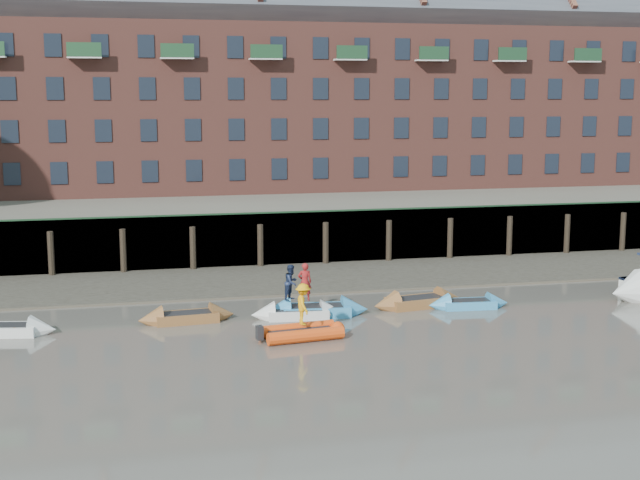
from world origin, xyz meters
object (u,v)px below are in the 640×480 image
object	(u,v)px
rowboat_2	(187,317)
rowboat_5	(418,302)
person_rower_a	(305,282)
rowboat_0	(4,330)
rib_tender	(305,332)
rowboat_4	(316,311)
rowboat_3	(298,313)
person_rib_crew	(303,304)
person_rower_b	(291,282)
rowboat_6	(468,304)

from	to	relation	value
rowboat_2	rowboat_5	world-z (taller)	rowboat_5
rowboat_2	person_rower_a	size ratio (longest dim) A/B	2.54
rowboat_0	rib_tender	xyz separation A→B (m)	(12.56, -3.39, 0.05)
rowboat_2	rib_tender	xyz separation A→B (m)	(4.71, -3.84, 0.05)
rowboat_2	rowboat_4	world-z (taller)	rowboat_4
rowboat_0	rowboat_3	world-z (taller)	rowboat_0
rowboat_4	rowboat_3	bearing A→B (deg)	-158.93
rowboat_2	person_rib_crew	bearing A→B (deg)	-43.99
person_rib_crew	rowboat_3	bearing A→B (deg)	-8.24
person_rower_a	person_rower_b	bearing A→B (deg)	-21.49
rowboat_4	person_rower_a	size ratio (longest dim) A/B	2.84
rowboat_0	rowboat_2	size ratio (longest dim) A/B	1.02
rowboat_0	rib_tender	size ratio (longest dim) A/B	1.23
rowboat_2	rowboat_6	world-z (taller)	rowboat_2
rowboat_2	person_rower_a	distance (m)	5.64
person_rower_a	person_rower_b	xyz separation A→B (m)	(-0.58, 0.27, -0.05)
rowboat_5	person_rib_crew	bearing A→B (deg)	-157.43
rowboat_0	person_rower_a	xyz separation A→B (m)	(13.26, -0.07, 1.50)
rowboat_2	rowboat_6	distance (m)	13.58
rib_tender	rowboat_2	bearing A→B (deg)	133.10
rowboat_3	rowboat_4	distance (m)	0.96
rowboat_3	rowboat_6	bearing A→B (deg)	5.58
rib_tender	person_rower_b	distance (m)	3.85
rowboat_0	rowboat_2	distance (m)	7.87
rowboat_3	rowboat_5	distance (m)	6.22
rowboat_0	rowboat_2	xyz separation A→B (m)	(7.86, 0.46, -0.00)
rowboat_5	person_rib_crew	distance (m)	7.92
rowboat_5	person_rib_crew	size ratio (longest dim) A/B	2.76
rowboat_3	person_rib_crew	world-z (taller)	person_rib_crew
rib_tender	person_rower_a	size ratio (longest dim) A/B	2.11
rowboat_4	person_rower_b	xyz separation A→B (m)	(-1.19, -0.07, 1.43)
rowboat_2	rowboat_3	distance (m)	5.11
rowboat_4	rowboat_5	bearing A→B (deg)	12.58
rowboat_5	rowboat_3	bearing A→B (deg)	178.11
rowboat_2	person_rower_b	xyz separation A→B (m)	(4.83, -0.26, 1.45)
rowboat_4	rib_tender	bearing A→B (deg)	-104.00
rowboat_4	person_rower_b	distance (m)	1.86
rowboat_4	person_rower_a	bearing A→B (deg)	-145.59
person_rower_b	person_rower_a	bearing A→B (deg)	-73.34
rowboat_5	person_rower_a	bearing A→B (deg)	179.32
rowboat_4	rowboat_6	xyz separation A→B (m)	(7.55, -0.16, -0.05)
rowboat_0	rowboat_5	size ratio (longest dim) A/B	0.93
rowboat_0	person_rib_crew	bearing A→B (deg)	-4.04
person_rib_crew	person_rower_a	bearing A→B (deg)	-13.74
rowboat_3	person_rower_a	size ratio (longest dim) A/B	2.51
rowboat_3	rowboat_0	bearing A→B (deg)	-174.98
rowboat_0	rowboat_6	world-z (taller)	rowboat_0
rowboat_0	person_rib_crew	size ratio (longest dim) A/B	2.58
rowboat_0	rowboat_2	bearing A→B (deg)	14.14
person_rower_a	rowboat_3	bearing A→B (deg)	-11.56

